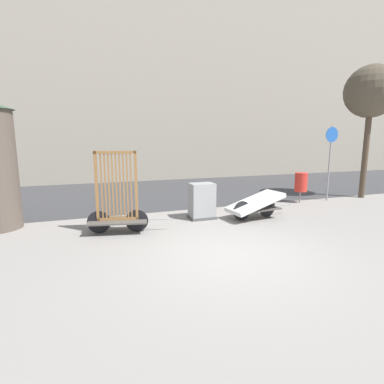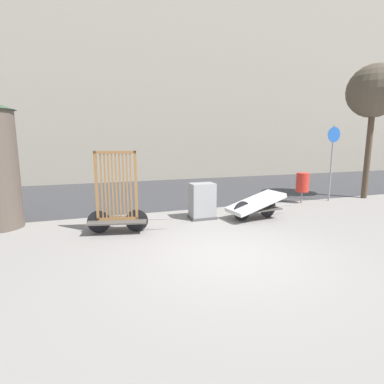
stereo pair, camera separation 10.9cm
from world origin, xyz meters
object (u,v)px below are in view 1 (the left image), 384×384
sign_post (330,153)px  bike_cart_with_bedframe (118,206)px  bike_cart_with_mattress (255,204)px  street_tree (371,93)px  trash_bin (301,182)px  utility_cabinet (202,202)px

sign_post → bike_cart_with_bedframe: bearing=-170.0°
bike_cart_with_mattress → street_tree: bearing=7.2°
bike_cart_with_bedframe → sign_post: sign_post is taller
bike_cart_with_mattress → sign_post: bearing=12.7°
sign_post → trash_bin: bearing=179.7°
utility_cabinet → trash_bin: 4.56m
bike_cart_with_mattress → trash_bin: size_ratio=2.00×
trash_bin → sign_post: 1.73m
bike_cart_with_mattress → utility_cabinet: 1.64m
utility_cabinet → street_tree: street_tree is taller
trash_bin → street_tree: 4.71m
bike_cart_with_bedframe → street_tree: (10.23, 1.49, 3.55)m
sign_post → bike_cart_with_mattress: bearing=-160.8°
bike_cart_with_mattress → utility_cabinet: (-1.53, 0.59, 0.05)m
utility_cabinet → street_tree: (7.64, 0.89, 3.76)m
bike_cart_with_bedframe → sign_post: size_ratio=0.76×
utility_cabinet → trash_bin: trash_bin is taller
utility_cabinet → sign_post: size_ratio=0.37×
utility_cabinet → bike_cart_with_mattress: bearing=-21.0°
utility_cabinet → trash_bin: size_ratio=0.94×
bike_cart_with_bedframe → utility_cabinet: 2.67m
utility_cabinet → sign_post: sign_post is taller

